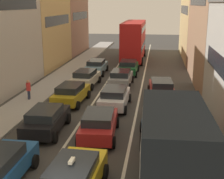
# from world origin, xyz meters

# --- Properties ---
(sidewalk_left) EXTENTS (2.60, 64.00, 0.14)m
(sidewalk_left) POSITION_xyz_m (-6.70, 20.00, 0.07)
(sidewalk_left) COLOR #A1A1A1
(sidewalk_left) RESTS_ON ground
(lane_stripe_left) EXTENTS (0.16, 60.00, 0.01)m
(lane_stripe_left) POSITION_xyz_m (-1.70, 20.00, 0.01)
(lane_stripe_left) COLOR silver
(lane_stripe_left) RESTS_ON ground
(lane_stripe_right) EXTENTS (0.16, 60.00, 0.01)m
(lane_stripe_right) POSITION_xyz_m (1.70, 20.00, 0.01)
(lane_stripe_right) COLOR silver
(lane_stripe_right) RESTS_ON ground
(building_row_left) EXTENTS (7.20, 43.90, 13.67)m
(building_row_left) POSITION_xyz_m (-12.00, 20.60, 6.04)
(building_row_left) COLOR tan
(building_row_left) RESTS_ON ground
(removalist_box_truck) EXTENTS (2.88, 7.77, 3.58)m
(removalist_box_truck) POSITION_xyz_m (3.70, 3.20, 1.97)
(removalist_box_truck) COLOR #A51E1E
(removalist_box_truck) RESTS_ON ground
(taxi_centre_lane_front) EXTENTS (2.21, 4.37, 1.66)m
(taxi_centre_lane_front) POSITION_xyz_m (-0.05, 1.79, 0.80)
(taxi_centre_lane_front) COLOR yellow
(taxi_centre_lane_front) RESTS_ON ground
(sedan_centre_lane_second) EXTENTS (2.26, 4.39, 1.49)m
(sedan_centre_lane_second) POSITION_xyz_m (-0.11, 7.60, 0.80)
(sedan_centre_lane_second) COLOR #A51E1E
(sedan_centre_lane_second) RESTS_ON ground
(wagon_left_lane_second) EXTENTS (2.16, 4.35, 1.49)m
(wagon_left_lane_second) POSITION_xyz_m (-3.28, 7.83, 0.80)
(wagon_left_lane_second) COLOR black
(wagon_left_lane_second) RESTS_ON ground
(hatchback_centre_lane_third) EXTENTS (2.13, 4.33, 1.49)m
(hatchback_centre_lane_third) POSITION_xyz_m (0.06, 12.93, 0.80)
(hatchback_centre_lane_third) COLOR silver
(hatchback_centre_lane_third) RESTS_ON ground
(sedan_left_lane_third) EXTENTS (2.25, 4.39, 1.49)m
(sedan_left_lane_third) POSITION_xyz_m (-3.31, 13.46, 0.80)
(sedan_left_lane_third) COLOR #B29319
(sedan_left_lane_third) RESTS_ON ground
(coupe_centre_lane_fourth) EXTENTS (2.10, 4.32, 1.49)m
(coupe_centre_lane_fourth) POSITION_xyz_m (-0.20, 19.14, 0.80)
(coupe_centre_lane_fourth) COLOR gray
(coupe_centre_lane_fourth) RESTS_ON ground
(sedan_left_lane_fourth) EXTENTS (2.25, 4.39, 1.49)m
(sedan_left_lane_fourth) POSITION_xyz_m (-3.37, 18.67, 0.80)
(sedan_left_lane_fourth) COLOR beige
(sedan_left_lane_fourth) RESTS_ON ground
(sedan_centre_lane_fifth) EXTENTS (2.09, 4.31, 1.49)m
(sedan_centre_lane_fifth) POSITION_xyz_m (0.02, 24.30, 0.80)
(sedan_centre_lane_fifth) COLOR #19592D
(sedan_centre_lane_fifth) RESTS_ON ground
(sedan_left_lane_fifth) EXTENTS (2.06, 4.30, 1.49)m
(sedan_left_lane_fifth) POSITION_xyz_m (-3.42, 24.17, 0.80)
(sedan_left_lane_fifth) COLOR #759EB7
(sedan_left_lane_fifth) RESTS_ON ground
(sedan_right_lane_behind_truck) EXTENTS (2.25, 4.39, 1.49)m
(sedan_right_lane_behind_truck) POSITION_xyz_m (3.26, 9.95, 0.80)
(sedan_right_lane_behind_truck) COLOR #194C8C
(sedan_right_lane_behind_truck) RESTS_ON ground
(wagon_right_lane_far) EXTENTS (2.29, 4.41, 1.49)m
(wagon_right_lane_far) POSITION_xyz_m (3.41, 15.90, 0.80)
(wagon_right_lane_far) COLOR #A51E1E
(wagon_right_lane_far) RESTS_ON ground
(bus_mid_queue_primary) EXTENTS (2.83, 10.51, 5.06)m
(bus_mid_queue_primary) POSITION_xyz_m (-0.07, 32.52, 2.83)
(bus_mid_queue_primary) COLOR #B21919
(bus_mid_queue_primary) RESTS_ON ground
(pedestrian_near_kerb) EXTENTS (0.34, 0.54, 1.66)m
(pedestrian_near_kerb) POSITION_xyz_m (-6.73, 13.65, 0.95)
(pedestrian_near_kerb) COLOR #262D47
(pedestrian_near_kerb) RESTS_ON ground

